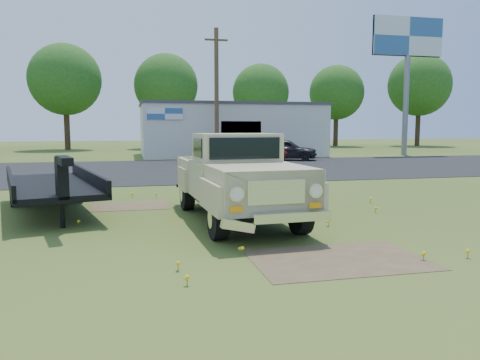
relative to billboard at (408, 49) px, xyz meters
name	(u,v)px	position (x,y,z in m)	size (l,w,h in m)	color
ground	(221,228)	(-20.00, -24.04, -8.54)	(140.00, 140.00, 0.00)	#384D18
asphalt_lot	(168,170)	(-20.00, -9.04, -8.54)	(90.00, 14.00, 0.02)	black
dirt_patch_a	(338,260)	(-18.50, -27.04, -8.54)	(3.00, 2.00, 0.01)	brown
dirt_patch_b	(130,206)	(-22.00, -20.54, -8.54)	(2.20, 1.60, 0.01)	brown
commercial_building	(230,129)	(-14.00, 2.95, -6.44)	(14.20, 8.20, 4.15)	#BABAB5
billboard	(408,49)	(0.00, 0.00, 0.00)	(6.10, 0.45, 11.05)	slate
utility_pole_mid	(217,93)	(-16.00, -2.04, -3.93)	(1.60, 0.30, 9.00)	#4B3A23
treeline_c	(65,80)	(-28.00, 15.46, -1.60)	(7.04, 7.04, 10.47)	#39281A
treeline_d	(166,86)	(-18.00, 16.46, -1.92)	(6.72, 6.72, 10.00)	#39281A
treeline_e	(261,92)	(-8.00, 14.96, -2.55)	(6.08, 6.08, 9.04)	#39281A
treeline_f	(337,93)	(2.00, 17.46, -2.24)	(6.40, 6.40, 9.52)	#39281A
treeline_g	(419,85)	(12.00, 15.96, -1.29)	(7.36, 7.36, 10.95)	#39281A
vintage_pickup_truck	(236,177)	(-19.45, -23.29, -7.47)	(2.29, 5.90, 2.14)	tan
flatbed_trailer	(51,181)	(-24.06, -20.95, -7.70)	(2.05, 6.15, 1.68)	black
red_pickup	(243,150)	(-14.94, -5.42, -7.73)	(2.67, 5.79, 1.61)	maroon
dark_sedan	(285,150)	(-11.54, -3.82, -7.81)	(1.72, 4.28, 1.46)	black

